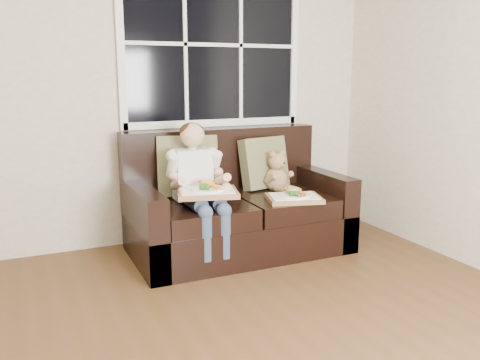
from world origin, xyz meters
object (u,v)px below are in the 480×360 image
child (197,176)px  tray_right (294,197)px  tray_left (207,191)px  loveseat (236,212)px  teddy_bear (277,174)px

child → tray_right: (0.71, -0.23, -0.18)m
tray_left → tray_right: (0.69, -0.07, -0.10)m
loveseat → tray_left: bearing=-140.9°
child → teddy_bear: bearing=10.5°
loveseat → teddy_bear: size_ratio=4.88×
teddy_bear → tray_right: (-0.05, -0.37, -0.11)m
tray_left → tray_right: size_ratio=1.06×
tray_right → loveseat: bearing=149.5°
child → tray_left: size_ratio=1.83×
teddy_bear → tray_left: 0.80m
loveseat → tray_left: 0.52m
teddy_bear → tray_left: bearing=-170.5°
loveseat → tray_right: (0.34, -0.35, 0.17)m
tray_left → child: bearing=111.5°
child → tray_left: child is taller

